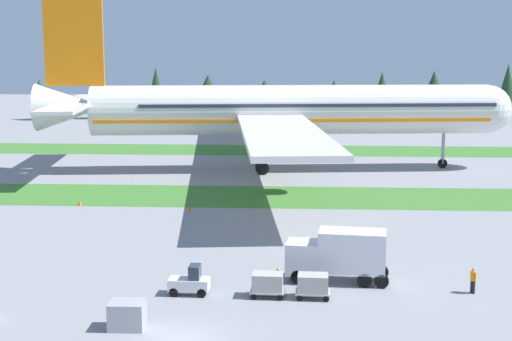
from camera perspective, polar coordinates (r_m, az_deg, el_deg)
ground_plane at (r=41.28m, az=-5.66°, el=-13.01°), size 400.00×400.00×0.00m
grass_strip_near at (r=78.17m, az=-1.35°, el=-2.02°), size 320.00×11.55×0.01m
grass_strip_far at (r=112.69m, az=0.05°, el=1.61°), size 320.00×11.55×0.01m
airliner at (r=94.03m, az=1.73°, el=4.76°), size 61.04×75.32×21.73m
baggage_tug at (r=47.93m, az=-5.16°, el=-8.68°), size 2.64×1.38×1.97m
cargo_dolly_lead at (r=47.30m, az=0.91°, el=-8.76°), size 2.25×1.57×1.55m
cargo_dolly_second at (r=47.19m, az=4.47°, el=-8.84°), size 2.25×1.57×1.55m
catering_truck at (r=50.31m, az=6.45°, el=-6.46°), size 7.17×3.06×3.58m
ground_crew_marshaller at (r=49.96m, az=16.59°, el=-8.13°), size 0.36×0.52×1.74m
ground_crew_loader at (r=47.92m, az=1.75°, el=-8.49°), size 0.44×0.41×1.74m
uld_container_1 at (r=42.97m, az=-10.02°, el=-11.05°), size 2.03×1.63×1.57m
taxiway_marker_0 at (r=71.61m, az=-5.24°, el=-2.93°), size 0.44×0.44×0.56m
taxiway_marker_1 at (r=75.81m, az=-13.60°, el=-2.47°), size 0.44×0.44×0.52m
distant_tree_line at (r=157.03m, az=5.81°, el=6.33°), size 152.90×10.98×12.14m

